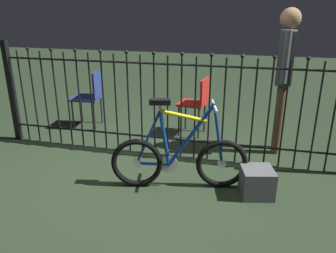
{
  "coord_description": "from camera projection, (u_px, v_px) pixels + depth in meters",
  "views": [
    {
      "loc": [
        1.0,
        -2.99,
        1.74
      ],
      "look_at": [
        0.18,
        0.2,
        0.55
      ],
      "focal_mm": 35.7,
      "sensor_mm": 36.0,
      "label": 1
    }
  ],
  "objects": [
    {
      "name": "chair_navy",
      "position": [
        91.0,
        93.0,
        4.96
      ],
      "size": [
        0.46,
        0.46,
        0.85
      ],
      "color": "black",
      "rests_on": "ground"
    },
    {
      "name": "ground_plane",
      "position": [
        147.0,
        180.0,
        3.55
      ],
      "size": [
        20.0,
        20.0,
        0.0
      ],
      "primitive_type": "plane",
      "color": "#202E1C"
    },
    {
      "name": "chair_red",
      "position": [
        197.0,
        100.0,
        4.65
      ],
      "size": [
        0.41,
        0.41,
        0.81
      ],
      "color": "black",
      "rests_on": "ground"
    },
    {
      "name": "person_visitor",
      "position": [
        285.0,
        69.0,
        3.93
      ],
      "size": [
        0.24,
        0.47,
        1.73
      ],
      "color": "#4C3823",
      "rests_on": "ground"
    },
    {
      "name": "bicycle",
      "position": [
        179.0,
        159.0,
        3.32
      ],
      "size": [
        1.34,
        0.46,
        0.92
      ],
      "color": "black",
      "rests_on": "ground"
    },
    {
      "name": "display_crate",
      "position": [
        257.0,
        182.0,
        3.23
      ],
      "size": [
        0.36,
        0.36,
        0.28
      ],
      "primitive_type": "cube",
      "rotation": [
        0.0,
        0.0,
        0.24
      ],
      "color": "#4C4C51",
      "rests_on": "ground"
    },
    {
      "name": "iron_fence",
      "position": [
        159.0,
        102.0,
        3.95
      ],
      "size": [
        4.23,
        0.07,
        1.34
      ],
      "color": "black",
      "rests_on": "ground"
    }
  ]
}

